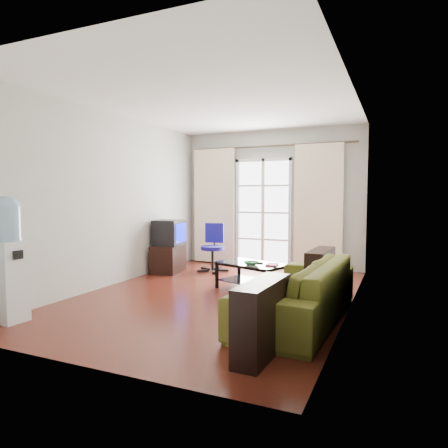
# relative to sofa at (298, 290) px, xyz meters

# --- Properties ---
(floor) EXTENTS (5.20, 5.20, 0.00)m
(floor) POSITION_rel_sofa_xyz_m (-1.31, 0.62, -0.33)
(floor) COLOR #5E2216
(floor) RESTS_ON ground
(ceiling) EXTENTS (5.20, 5.20, 0.00)m
(ceiling) POSITION_rel_sofa_xyz_m (-1.31, 0.62, 2.37)
(ceiling) COLOR white
(ceiling) RESTS_ON wall_back
(wall_back) EXTENTS (3.60, 0.02, 2.70)m
(wall_back) POSITION_rel_sofa_xyz_m (-1.31, 3.22, 1.02)
(wall_back) COLOR #B7B7AE
(wall_back) RESTS_ON floor
(wall_front) EXTENTS (3.60, 0.02, 2.70)m
(wall_front) POSITION_rel_sofa_xyz_m (-1.31, -1.98, 1.02)
(wall_front) COLOR #B7B7AE
(wall_front) RESTS_ON floor
(wall_left) EXTENTS (0.02, 5.20, 2.70)m
(wall_left) POSITION_rel_sofa_xyz_m (-3.11, 0.62, 1.02)
(wall_left) COLOR #B7B7AE
(wall_left) RESTS_ON floor
(wall_right) EXTENTS (0.02, 5.20, 2.70)m
(wall_right) POSITION_rel_sofa_xyz_m (0.49, 0.62, 1.02)
(wall_right) COLOR #B7B7AE
(wall_right) RESTS_ON floor
(french_door) EXTENTS (1.16, 0.06, 2.15)m
(french_door) POSITION_rel_sofa_xyz_m (-1.46, 3.16, 0.74)
(french_door) COLOR white
(french_door) RESTS_ON wall_back
(curtain_rod) EXTENTS (3.30, 0.04, 0.04)m
(curtain_rod) POSITION_rel_sofa_xyz_m (-1.31, 3.12, 2.05)
(curtain_rod) COLOR #4C3F2D
(curtain_rod) RESTS_ON wall_back
(curtain_left) EXTENTS (0.90, 0.07, 2.35)m
(curtain_left) POSITION_rel_sofa_xyz_m (-2.51, 3.10, 0.87)
(curtain_left) COLOR #F9E9C8
(curtain_left) RESTS_ON curtain_rod
(curtain_right) EXTENTS (0.90, 0.07, 2.35)m
(curtain_right) POSITION_rel_sofa_xyz_m (-0.36, 3.10, 0.87)
(curtain_right) COLOR #F9E9C8
(curtain_right) RESTS_ON curtain_rod
(radiator) EXTENTS (0.64, 0.12, 0.64)m
(radiator) POSITION_rel_sofa_xyz_m (-0.51, 3.12, -0.00)
(radiator) COLOR gray
(radiator) RESTS_ON floor
(sofa) EXTENTS (2.36, 1.08, 0.67)m
(sofa) POSITION_rel_sofa_xyz_m (0.00, 0.00, 0.00)
(sofa) COLOR brown
(sofa) RESTS_ON floor
(coffee_table) EXTENTS (1.14, 0.88, 0.41)m
(coffee_table) POSITION_rel_sofa_xyz_m (-0.96, 1.11, -0.07)
(coffee_table) COLOR silver
(coffee_table) RESTS_ON floor
(bowl) EXTENTS (0.33, 0.33, 0.05)m
(bowl) POSITION_rel_sofa_xyz_m (-0.91, 0.95, 0.10)
(bowl) COLOR #369555
(bowl) RESTS_ON coffee_table
(book) EXTENTS (0.19, 0.24, 0.02)m
(book) POSITION_rel_sofa_xyz_m (-0.70, 1.03, 0.08)
(book) COLOR #A7141A
(book) RESTS_ON coffee_table
(remote) EXTENTS (0.17, 0.10, 0.02)m
(remote) POSITION_rel_sofa_xyz_m (-0.87, 1.12, 0.08)
(remote) COLOR black
(remote) RESTS_ON coffee_table
(tv_stand) EXTENTS (0.55, 0.74, 0.50)m
(tv_stand) POSITION_rel_sofa_xyz_m (-2.85, 1.83, -0.08)
(tv_stand) COLOR black
(tv_stand) RESTS_ON floor
(crt_tv) EXTENTS (0.54, 0.53, 0.46)m
(crt_tv) POSITION_rel_sofa_xyz_m (-2.85, 1.83, 0.40)
(crt_tv) COLOR black
(crt_tv) RESTS_ON tv_stand
(task_chair) EXTENTS (0.74, 0.74, 0.89)m
(task_chair) POSITION_rel_sofa_xyz_m (-2.13, 2.23, -0.07)
(task_chair) COLOR black
(task_chair) RESTS_ON floor
(water_cooler) EXTENTS (0.32, 0.31, 1.41)m
(water_cooler) POSITION_rel_sofa_xyz_m (-2.91, -1.39, 0.41)
(water_cooler) COLOR silver
(water_cooler) RESTS_ON floor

